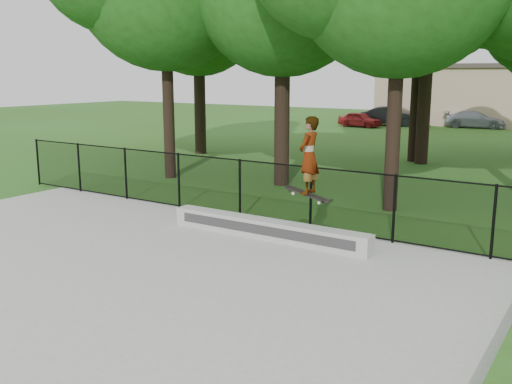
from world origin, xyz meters
TOP-DOWN VIEW (x-y plane):
  - ground at (0.00, 0.00)m, footprint 100.00×100.00m
  - concrete_slab at (0.00, 0.00)m, footprint 14.00×12.00m
  - grind_ledge at (1.55, 4.70)m, footprint 4.87×0.40m
  - car_a at (-7.58, 31.45)m, footprint 3.16×1.61m
  - car_b at (-6.17, 33.53)m, footprint 3.87×2.26m
  - car_c at (-0.73, 35.11)m, footprint 3.78×1.97m
  - skater_airborne at (2.65, 4.53)m, footprint 0.83×0.58m
  - chainlink_fence at (0.00, 5.90)m, footprint 16.06×0.06m
  - distant_building at (-2.00, 38.00)m, footprint 12.40×6.40m

SIDE VIEW (x-z plane):
  - ground at x=0.00m, z-range 0.00..0.00m
  - concrete_slab at x=0.00m, z-range 0.00..0.06m
  - grind_ledge at x=1.55m, z-range 0.06..0.48m
  - car_a at x=-7.58m, z-range 0.00..1.04m
  - car_c at x=-0.73m, z-range 0.00..1.15m
  - car_b at x=-6.17m, z-range 0.00..1.32m
  - chainlink_fence at x=0.00m, z-range 0.06..1.56m
  - skater_airborne at x=2.65m, z-range 1.11..2.86m
  - distant_building at x=-2.00m, z-range 0.01..4.31m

